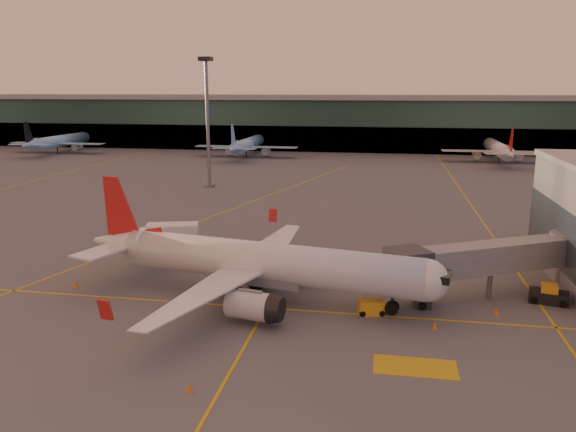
% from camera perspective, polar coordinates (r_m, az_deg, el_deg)
% --- Properties ---
extents(ground, '(600.00, 600.00, 0.00)m').
position_cam_1_polar(ground, '(49.05, -9.34, -11.00)').
color(ground, '#4C4F54').
rests_on(ground, ground).
extents(taxi_markings, '(100.12, 173.00, 0.01)m').
position_cam_1_polar(taxi_markings, '(91.75, -4.53, 0.44)').
color(taxi_markings, gold).
rests_on(taxi_markings, ground).
extents(terminal, '(400.00, 20.00, 17.60)m').
position_cam_1_polar(terminal, '(184.94, 5.33, 9.44)').
color(terminal, '#19382D').
rests_on(terminal, ground).
extents(mast_west_near, '(2.40, 2.40, 25.60)m').
position_cam_1_polar(mast_west_near, '(113.93, -8.19, 10.32)').
color(mast_west_near, slate).
rests_on(mast_west_near, ground).
extents(distant_aircraft_row, '(350.00, 34.00, 13.00)m').
position_cam_1_polar(distant_aircraft_row, '(161.45, 8.40, 5.74)').
color(distant_aircraft_row, '#8BBDE8').
rests_on(distant_aircraft_row, ground).
extents(main_airplane, '(36.16, 32.80, 10.96)m').
position_cam_1_polar(main_airplane, '(53.34, -3.31, -4.77)').
color(main_airplane, silver).
rests_on(main_airplane, ground).
extents(jet_bridge, '(20.90, 13.18, 5.56)m').
position_cam_1_polar(jet_bridge, '(57.63, 20.96, -4.06)').
color(jet_bridge, slate).
rests_on(jet_bridge, ground).
extents(catering_truck, '(6.29, 4.04, 4.52)m').
position_cam_1_polar(catering_truck, '(65.93, -11.55, -2.46)').
color(catering_truck, '#A83B18').
rests_on(catering_truck, ground).
extents(gpu_cart, '(2.47, 1.80, 1.30)m').
position_cam_1_polar(gpu_cart, '(51.14, 8.45, -9.18)').
color(gpu_cart, orange).
rests_on(gpu_cart, ground).
extents(pushback_tug, '(3.79, 2.57, 1.79)m').
position_cam_1_polar(pushback_tug, '(58.48, 24.97, -7.33)').
color(pushback_tug, black).
rests_on(pushback_tug, ground).
extents(cone_nose, '(0.47, 0.47, 0.60)m').
position_cam_1_polar(cone_nose, '(53.81, 20.39, -9.13)').
color(cone_nose, orange).
rests_on(cone_nose, ground).
extents(cone_tail, '(0.49, 0.49, 0.62)m').
position_cam_1_polar(cone_tail, '(61.14, -20.78, -6.51)').
color(cone_tail, orange).
rests_on(cone_tail, ground).
extents(cone_wing_right, '(0.44, 0.44, 0.56)m').
position_cam_1_polar(cone_wing_right, '(39.52, -10.00, -16.82)').
color(cone_wing_right, orange).
rests_on(cone_wing_right, ground).
extents(cone_wing_left, '(0.47, 0.47, 0.60)m').
position_cam_1_polar(cone_wing_left, '(71.49, -0.04, -2.88)').
color(cone_wing_left, orange).
rests_on(cone_wing_left, ground).
extents(cone_fwd, '(0.47, 0.47, 0.59)m').
position_cam_1_polar(cone_fwd, '(49.47, 14.70, -10.69)').
color(cone_fwd, orange).
rests_on(cone_fwd, ground).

